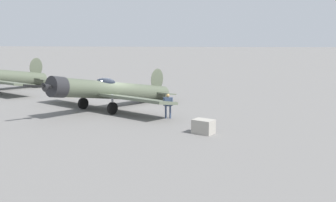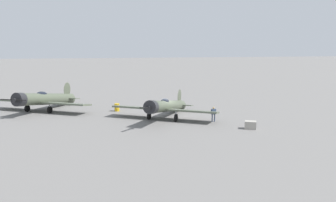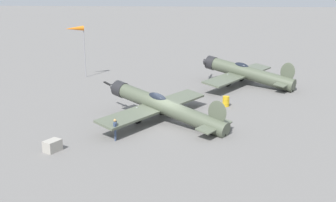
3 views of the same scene
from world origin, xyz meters
name	(u,v)px [view 2 (image 2 of 3)]	position (x,y,z in m)	size (l,w,h in m)	color
ground_plane	(168,117)	(0.00, 0.00, 0.00)	(400.00, 400.00, 0.00)	slate
airplane_foreground	(166,106)	(-0.28, -0.45, 1.29)	(10.77, 10.93, 2.86)	#4C5442
airplane_mid_apron	(45,99)	(-13.75, 7.09, 1.38)	(11.86, 9.82, 3.10)	#4C5442
ground_crew_mechanic	(213,113)	(4.07, -3.29, 0.94)	(0.60, 0.25, 1.55)	#384766
equipment_crate	(250,125)	(6.39, -6.93, 0.37)	(1.30, 1.17, 0.75)	#9E998E
fuel_drum	(117,107)	(-5.24, 4.71, 0.46)	(0.63, 0.63, 0.91)	gold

